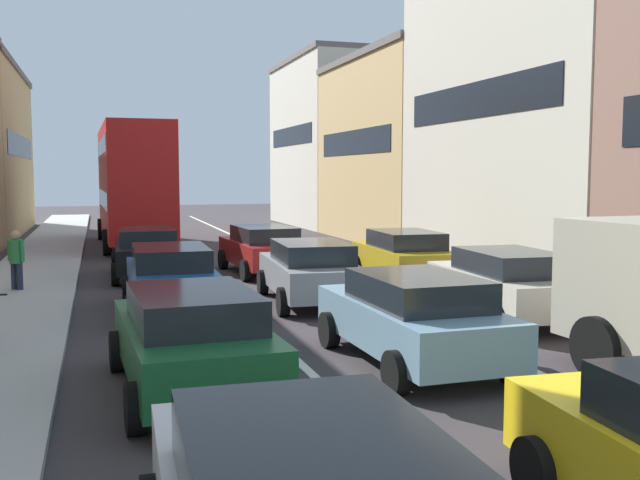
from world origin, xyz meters
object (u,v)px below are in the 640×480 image
(wagon_left_lane_second, at_px, (192,337))
(sedan_left_lane_fourth, at_px, (147,251))
(bus_mid_queue_primary, at_px, (133,180))
(hatchback_centre_lane_third, at_px, (310,270))
(sedan_left_lane_third, at_px, (170,276))
(coupe_centre_lane_fourth, at_px, (263,248))
(pedestrian_near_kerb, at_px, (16,258))
(sedan_right_lane_behind_truck, at_px, (506,283))
(sedan_centre_lane_second, at_px, (413,316))
(wagon_right_lane_far, at_px, (404,255))

(wagon_left_lane_second, bearing_deg, sedan_left_lane_fourth, -3.27)
(bus_mid_queue_primary, bearing_deg, sedan_left_lane_fourth, 177.97)
(hatchback_centre_lane_third, bearing_deg, sedan_left_lane_third, 95.18)
(sedan_left_lane_third, distance_m, coupe_centre_lane_fourth, 6.36)
(sedan_left_lane_fourth, bearing_deg, sedan_left_lane_third, -177.13)
(wagon_left_lane_second, xyz_separation_m, bus_mid_queue_primary, (0.25, 21.59, 2.03))
(sedan_left_lane_fourth, relative_size, pedestrian_near_kerb, 2.61)
(sedan_right_lane_behind_truck, bearing_deg, pedestrian_near_kerb, 61.60)
(coupe_centre_lane_fourth, height_order, bus_mid_queue_primary, bus_mid_queue_primary)
(sedan_right_lane_behind_truck, distance_m, pedestrian_near_kerb, 12.13)
(sedan_centre_lane_second, height_order, wagon_right_lane_far, same)
(coupe_centre_lane_fourth, height_order, sedan_right_lane_behind_truck, same)
(hatchback_centre_lane_third, height_order, coupe_centre_lane_fourth, same)
(sedan_left_lane_third, distance_m, sedan_left_lane_fourth, 5.64)
(bus_mid_queue_primary, bearing_deg, sedan_centre_lane_second, -172.39)
(sedan_centre_lane_second, xyz_separation_m, coupe_centre_lane_fourth, (0.04, 11.18, 0.00))
(wagon_left_lane_second, distance_m, sedan_left_lane_fourth, 11.87)
(sedan_left_lane_third, bearing_deg, coupe_centre_lane_fourth, -30.77)
(pedestrian_near_kerb, bearing_deg, hatchback_centre_lane_third, 104.05)
(wagon_left_lane_second, relative_size, sedan_left_lane_third, 1.01)
(wagon_left_lane_second, relative_size, wagon_right_lane_far, 0.99)
(coupe_centre_lane_fourth, distance_m, bus_mid_queue_primary, 10.70)
(wagon_left_lane_second, height_order, pedestrian_near_kerb, pedestrian_near_kerb)
(wagon_right_lane_far, bearing_deg, coupe_centre_lane_fourth, 52.23)
(hatchback_centre_lane_third, xyz_separation_m, pedestrian_near_kerb, (-6.84, 3.37, 0.15))
(coupe_centre_lane_fourth, height_order, wagon_right_lane_far, same)
(sedan_left_lane_third, height_order, bus_mid_queue_primary, bus_mid_queue_primary)
(coupe_centre_lane_fourth, distance_m, pedestrian_near_kerb, 7.17)
(sedan_left_lane_third, bearing_deg, wagon_left_lane_second, 178.16)
(sedan_centre_lane_second, height_order, coupe_centre_lane_fourth, same)
(pedestrian_near_kerb, bearing_deg, bus_mid_queue_primary, -156.06)
(hatchback_centre_lane_third, xyz_separation_m, coupe_centre_lane_fourth, (0.05, 5.34, 0.00))
(sedan_left_lane_third, relative_size, bus_mid_queue_primary, 0.41)
(coupe_centre_lane_fourth, bearing_deg, sedan_right_lane_behind_truck, -161.66)
(sedan_left_lane_fourth, bearing_deg, wagon_left_lane_second, -179.41)
(sedan_right_lane_behind_truck, bearing_deg, sedan_left_lane_fourth, 42.23)
(pedestrian_near_kerb, bearing_deg, wagon_right_lane_far, 124.59)
(hatchback_centre_lane_third, bearing_deg, pedestrian_near_kerb, 67.71)
(sedan_left_lane_fourth, height_order, bus_mid_queue_primary, bus_mid_queue_primary)
(sedan_left_lane_third, height_order, pedestrian_near_kerb, pedestrian_near_kerb)
(sedan_right_lane_behind_truck, xyz_separation_m, pedestrian_near_kerb, (-10.25, 6.49, 0.15))
(bus_mid_queue_primary, bearing_deg, sedan_right_lane_behind_truck, -161.27)
(sedan_right_lane_behind_truck, bearing_deg, wagon_right_lane_far, 3.29)
(sedan_centre_lane_second, height_order, hatchback_centre_lane_third, same)
(coupe_centre_lane_fourth, bearing_deg, sedan_centre_lane_second, 176.50)
(sedan_centre_lane_second, bearing_deg, hatchback_centre_lane_third, -0.71)
(wagon_left_lane_second, bearing_deg, coupe_centre_lane_fourth, -19.94)
(sedan_left_lane_fourth, height_order, pedestrian_near_kerb, pedestrian_near_kerb)
(sedan_left_lane_third, relative_size, wagon_right_lane_far, 0.98)
(sedan_right_lane_behind_truck, bearing_deg, sedan_left_lane_third, 69.50)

